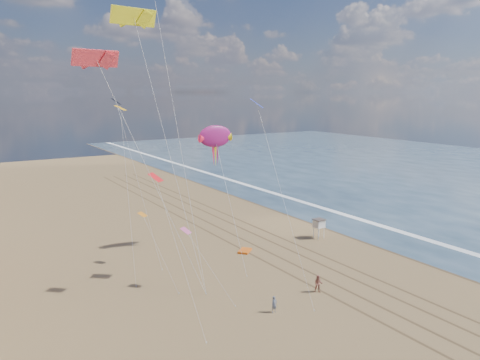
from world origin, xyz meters
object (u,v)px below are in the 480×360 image
(lifeguard_stand, at_px, (319,224))
(grounded_kite, at_px, (245,251))
(show_kite, at_px, (215,137))
(kite_flyer_a, at_px, (274,304))
(kite_flyer_b, at_px, (318,284))

(lifeguard_stand, distance_m, grounded_kite, 12.26)
(grounded_kite, height_order, show_kite, show_kite)
(grounded_kite, distance_m, kite_flyer_a, 17.38)
(grounded_kite, distance_m, kite_flyer_b, 14.74)
(lifeguard_stand, xyz_separation_m, kite_flyer_a, (-18.98, -15.21, -1.34))
(kite_flyer_a, bearing_deg, lifeguard_stand, 35.34)
(show_kite, height_order, kite_flyer_a, show_kite)
(grounded_kite, bearing_deg, lifeguard_stand, -44.17)
(lifeguard_stand, height_order, kite_flyer_a, lifeguard_stand)
(grounded_kite, xyz_separation_m, kite_flyer_a, (-6.91, -15.93, 0.69))
(show_kite, distance_m, kite_flyer_a, 24.74)
(kite_flyer_a, distance_m, kite_flyer_b, 6.68)
(kite_flyer_a, relative_size, kite_flyer_b, 0.86)
(lifeguard_stand, distance_m, show_kite, 19.58)
(lifeguard_stand, relative_size, kite_flyer_b, 1.48)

